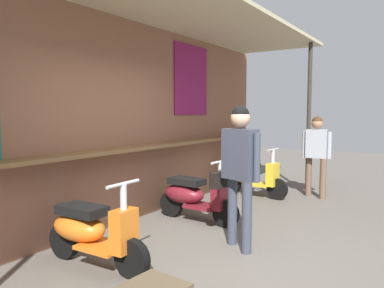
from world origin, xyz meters
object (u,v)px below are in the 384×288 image
Objects in this scene: scooter_maroon at (193,196)px; shopper_browsing at (316,148)px; scooter_orange at (90,231)px; scooter_yellow at (250,176)px; shopper_with_handbag at (239,161)px.

shopper_browsing is (2.63, -1.14, 0.57)m from scooter_maroon.
scooter_orange is 0.89× the size of shopper_browsing.
scooter_maroon is at bearing -30.24° from shopper_browsing.
scooter_yellow is 3.04m from shopper_with_handbag.
scooter_yellow is at bearing -71.04° from shopper_browsing.
shopper_browsing is at bearing 68.54° from scooter_maroon.
scooter_yellow is (2.08, -0.00, 0.00)m from scooter_maroon.
scooter_yellow is (4.11, -0.00, 0.00)m from scooter_orange.
scooter_yellow is at bearing -143.59° from shopper_with_handbag.
scooter_maroon is at bearing -86.13° from scooter_yellow.
shopper_with_handbag is (1.36, -1.10, 0.68)m from scooter_orange.
scooter_maroon is at bearing 87.92° from scooter_orange.
scooter_maroon is 1.46m from shopper_with_handbag.
shopper_browsing is (4.66, -1.14, 0.57)m from scooter_orange.
scooter_orange is 1.87m from shopper_with_handbag.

